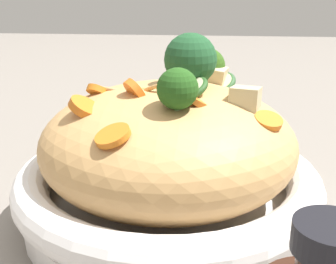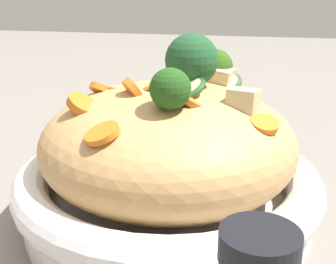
% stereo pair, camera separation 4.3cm
% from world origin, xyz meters
% --- Properties ---
extents(ground_plane, '(3.00, 3.00, 0.00)m').
position_xyz_m(ground_plane, '(0.00, 0.00, 0.00)').
color(ground_plane, slate).
extents(serving_bowl, '(0.30, 0.30, 0.06)m').
position_xyz_m(serving_bowl, '(0.00, 0.00, 0.03)').
color(serving_bowl, white).
rests_on(serving_bowl, ground_plane).
extents(noodle_heap, '(0.25, 0.25, 0.13)m').
position_xyz_m(noodle_heap, '(-0.00, -0.00, 0.08)').
color(noodle_heap, tan).
rests_on(noodle_heap, serving_bowl).
extents(broccoli_florets, '(0.18, 0.08, 0.08)m').
position_xyz_m(broccoli_florets, '(-0.02, 0.02, 0.15)').
color(broccoli_florets, '#A0BE72').
rests_on(broccoli_florets, serving_bowl).
extents(carrot_coins, '(0.13, 0.19, 0.04)m').
position_xyz_m(carrot_coins, '(0.04, -0.02, 0.13)').
color(carrot_coins, orange).
rests_on(carrot_coins, serving_bowl).
extents(zucchini_slices, '(0.13, 0.08, 0.04)m').
position_xyz_m(zucchini_slices, '(-0.02, 0.04, 0.13)').
color(zucchini_slices, beige).
rests_on(zucchini_slices, serving_bowl).
extents(chicken_chunks, '(0.11, 0.06, 0.03)m').
position_xyz_m(chicken_chunks, '(-0.03, 0.05, 0.13)').
color(chicken_chunks, '#CAB98A').
rests_on(chicken_chunks, serving_bowl).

